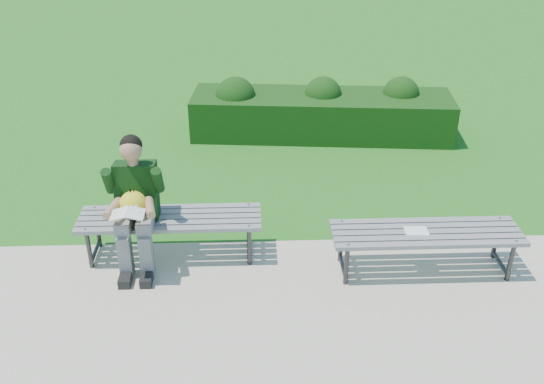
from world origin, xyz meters
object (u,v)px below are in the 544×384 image
at_px(bench_left, 170,221).
at_px(paper_sheet, 416,231).
at_px(seated_boy, 135,200).
at_px(hedge, 320,111).
at_px(bench_right, 426,236).

xyz_separation_m(bench_left, paper_sheet, (2.37, -0.36, 0.06)).
relative_size(seated_boy, paper_sheet, 5.80).
xyz_separation_m(hedge, bench_right, (0.64, -3.46, 0.06)).
bearing_deg(hedge, bench_right, -79.45).
relative_size(bench_left, seated_boy, 1.37).
bearing_deg(bench_right, bench_left, 171.71).
distance_m(hedge, bench_right, 3.52).
distance_m(bench_right, seated_boy, 2.80).
bearing_deg(paper_sheet, bench_left, 171.37).
bearing_deg(seated_boy, bench_right, -5.42).
bearing_deg(hedge, paper_sheet, -81.06).
xyz_separation_m(hedge, paper_sheet, (0.54, -3.46, 0.12)).
bearing_deg(hedge, bench_left, -120.50).
distance_m(hedge, seated_boy, 3.85).
bearing_deg(paper_sheet, seated_boy, 174.38).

